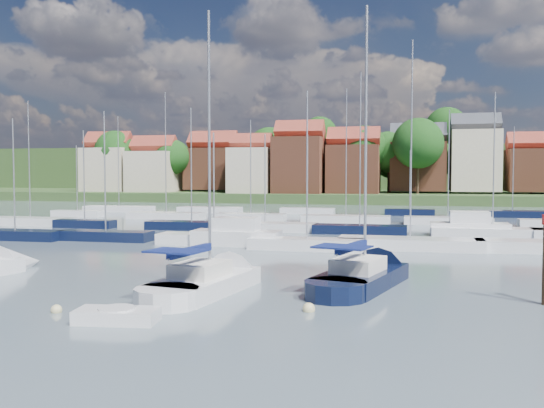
# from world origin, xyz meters

# --- Properties ---
(ground) EXTENTS (260.00, 260.00, 0.00)m
(ground) POSITION_xyz_m (0.00, 40.00, 0.00)
(ground) COLOR #45525E
(ground) RESTS_ON ground
(sailboat_centre) EXTENTS (4.56, 11.20, 14.82)m
(sailboat_centre) POSITION_xyz_m (-1.14, 2.60, 0.36)
(sailboat_centre) COLOR silver
(sailboat_centre) RESTS_ON ground
(sailboat_navy) EXTENTS (5.67, 11.55, 15.50)m
(sailboat_navy) POSITION_xyz_m (6.26, 5.86, 0.36)
(sailboat_navy) COLOR black
(sailboat_navy) RESTS_ON ground
(tender) EXTENTS (3.32, 1.86, 0.68)m
(tender) POSITION_xyz_m (-2.69, -5.00, 0.26)
(tender) COLOR silver
(tender) RESTS_ON ground
(buoy_b) EXTENTS (0.47, 0.47, 0.47)m
(buoy_b) POSITION_xyz_m (-5.96, -4.03, 0.00)
(buoy_b) COLOR beige
(buoy_b) RESTS_ON ground
(buoy_c) EXTENTS (0.42, 0.42, 0.42)m
(buoy_c) POSITION_xyz_m (-2.96, -1.06, 0.00)
(buoy_c) COLOR beige
(buoy_c) RESTS_ON ground
(buoy_d) EXTENTS (0.53, 0.53, 0.53)m
(buoy_d) POSITION_xyz_m (4.25, -1.42, 0.00)
(buoy_d) COLOR beige
(buoy_d) RESTS_ON ground
(buoy_e) EXTENTS (0.47, 0.47, 0.47)m
(buoy_e) POSITION_xyz_m (6.36, 5.76, 0.00)
(buoy_e) COLOR beige
(buoy_e) RESTS_ON ground
(marina_field) EXTENTS (79.62, 41.41, 15.93)m
(marina_field) POSITION_xyz_m (1.91, 35.15, 0.43)
(marina_field) COLOR silver
(marina_field) RESTS_ON ground
(far_shore_town) EXTENTS (212.46, 90.00, 22.27)m
(far_shore_town) POSITION_xyz_m (2.23, 132.67, 4.61)
(far_shore_town) COLOR #364E27
(far_shore_town) RESTS_ON ground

